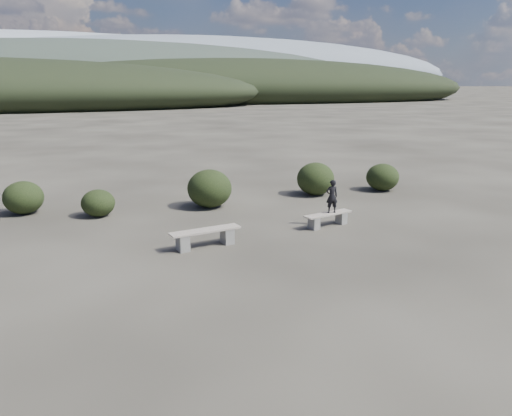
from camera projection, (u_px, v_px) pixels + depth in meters
name	position (u px, v px, depth m)	size (l,w,h in m)	color
ground	(340.00, 293.00, 10.59)	(1200.00, 1200.00, 0.00)	#2A2620
bench_left	(206.00, 236.00, 13.53)	(2.02, 0.75, 0.49)	slate
bench_right	(328.00, 218.00, 15.51)	(1.72, 0.76, 0.42)	slate
seated_person	(332.00, 196.00, 15.41)	(0.38, 0.25, 1.04)	black
shrub_a	(98.00, 203.00, 16.64)	(1.11, 1.11, 0.91)	black
shrub_b	(210.00, 188.00, 17.82)	(1.59, 1.59, 1.36)	black
shrub_d	(316.00, 179.00, 19.80)	(1.49, 1.49, 1.30)	black
shrub_e	(383.00, 177.00, 20.65)	(1.34, 1.34, 1.12)	black
shrub_f	(23.00, 198.00, 16.95)	(1.33, 1.33, 1.12)	black
mountain_ridges	(72.00, 73.00, 316.22)	(500.00, 400.00, 56.00)	black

